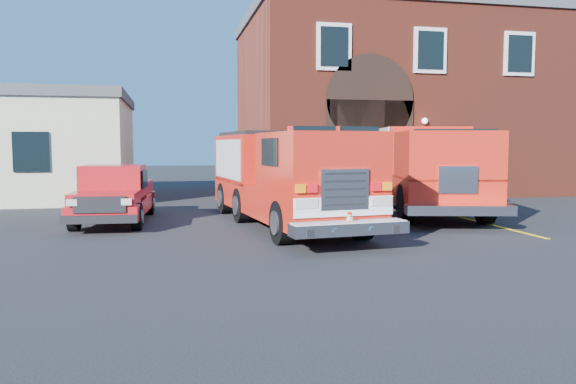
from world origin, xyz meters
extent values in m
plane|color=black|center=(0.00, 0.00, 0.00)|extent=(100.00, 100.00, 0.00)
cube|color=yellow|center=(6.50, 1.00, 0.00)|extent=(0.12, 3.00, 0.01)
cube|color=yellow|center=(6.50, 4.00, 0.00)|extent=(0.12, 3.00, 0.01)
cube|color=yellow|center=(6.50, 7.00, 0.00)|extent=(0.12, 3.00, 0.01)
cube|color=maroon|center=(9.00, 14.00, 4.00)|extent=(15.00, 10.00, 8.00)
cube|color=#46494C|center=(9.00, 14.00, 8.20)|extent=(15.20, 10.20, 0.50)
cube|color=black|center=(5.50, 8.98, 2.00)|extent=(3.60, 0.12, 4.00)
cylinder|color=black|center=(5.50, 8.98, 4.00)|extent=(3.60, 0.12, 3.60)
cube|color=black|center=(4.00, 8.95, 6.00)|extent=(1.40, 0.10, 1.80)
cube|color=black|center=(8.00, 8.95, 6.00)|extent=(1.40, 0.10, 1.80)
cube|color=black|center=(12.00, 8.95, 6.00)|extent=(1.40, 0.10, 1.80)
cube|color=beige|center=(-9.00, 13.00, 2.00)|extent=(10.00, 8.00, 4.00)
cube|color=#46494C|center=(-9.00, 13.00, 4.15)|extent=(10.20, 8.20, 0.40)
cube|color=black|center=(-7.00, 8.97, 2.00)|extent=(1.20, 0.10, 1.40)
cylinder|color=black|center=(0.15, 0.14, 0.50)|extent=(0.43, 1.02, 0.99)
cylinder|color=black|center=(2.12, 0.36, 0.50)|extent=(0.43, 1.02, 0.99)
cube|color=red|center=(0.81, 3.12, 0.77)|extent=(3.15, 8.33, 0.81)
cube|color=red|center=(0.58, 5.18, 1.81)|extent=(2.69, 4.20, 1.45)
cube|color=red|center=(1.10, 0.52, 1.85)|extent=(2.57, 3.12, 1.35)
cube|color=black|center=(1.23, -0.60, 2.21)|extent=(1.98, 0.29, 0.85)
cube|color=red|center=(1.10, 0.52, 2.60)|extent=(1.47, 0.47, 0.13)
cube|color=white|center=(1.27, -0.94, 0.95)|extent=(2.25, 0.31, 0.40)
cube|color=silver|center=(1.27, -0.95, 1.31)|extent=(1.08, 0.18, 0.85)
cube|color=silver|center=(1.30, -1.19, 0.52)|extent=(2.57, 0.78, 0.25)
cube|color=#B7B7BF|center=(-0.55, 5.06, 1.81)|extent=(0.40, 3.23, 1.17)
cube|color=#B7B7BF|center=(1.71, 5.31, 1.81)|extent=(0.40, 3.23, 1.17)
sphere|color=tan|center=(1.30, -1.19, 0.72)|extent=(0.13, 0.13, 0.12)
sphere|color=tan|center=(1.30, -1.19, 0.81)|extent=(0.11, 0.11, 0.10)
sphere|color=tan|center=(1.26, -1.18, 0.84)|extent=(0.04, 0.04, 0.04)
sphere|color=tan|center=(1.33, -1.18, 0.84)|extent=(0.04, 0.04, 0.04)
ellipsoid|color=#BE1109|center=(1.30, -1.19, 0.84)|extent=(0.11, 0.11, 0.06)
cylinder|color=#BE1109|center=(1.30, -1.20, 0.82)|extent=(0.13, 0.13, 0.01)
cylinder|color=black|center=(-4.74, 3.18, 0.36)|extent=(0.30, 0.74, 0.72)
cylinder|color=black|center=(-3.15, 3.08, 0.36)|extent=(0.30, 0.74, 0.72)
cube|color=#AE1419|center=(-3.83, 4.80, 0.50)|extent=(2.14, 5.08, 0.41)
cube|color=#AE1419|center=(-3.95, 3.04, 0.86)|extent=(1.75, 1.46, 0.32)
cube|color=#AE1419|center=(-3.85, 4.53, 1.22)|extent=(1.77, 1.73, 0.90)
cube|color=#AE1419|center=(-3.74, 6.24, 0.86)|extent=(1.79, 2.00, 0.50)
cube|color=black|center=(-4.01, 2.25, 0.41)|extent=(1.85, 0.25, 0.20)
cylinder|color=black|center=(4.26, 2.70, 0.56)|extent=(0.62, 1.18, 1.13)
cylinder|color=black|center=(6.45, 2.17, 0.56)|extent=(0.62, 1.18, 1.13)
cube|color=red|center=(6.04, 5.22, 0.87)|extent=(4.43, 8.57, 0.92)
cube|color=red|center=(6.40, 6.71, 2.05)|extent=(3.70, 5.58, 1.54)
cube|color=red|center=(5.36, 2.43, 1.95)|extent=(3.07, 3.00, 1.33)
cube|color=#B7B7BF|center=(5.15, 7.02, 1.95)|extent=(1.06, 4.19, 1.74)
cube|color=#B7B7BF|center=(7.66, 6.41, 1.95)|extent=(1.06, 4.19, 1.74)
cube|color=silver|center=(5.01, 0.99, 0.56)|extent=(2.80, 1.10, 0.26)
camera|label=1|loc=(-2.35, -12.10, 2.24)|focal=35.00mm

